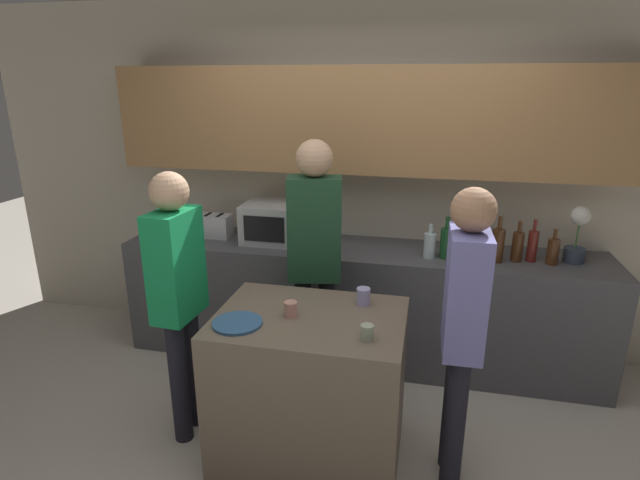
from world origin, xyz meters
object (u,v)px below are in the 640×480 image
(cup_1, at_px, (291,309))
(microwave, at_px, (278,223))
(plate_on_island, at_px, (237,323))
(cup_2, at_px, (367,332))
(bottle_6, at_px, (532,245))
(bottle_2, at_px, (462,246))
(bottle_1, at_px, (446,242))
(bottle_3, at_px, (480,244))
(person_left, at_px, (315,249))
(toaster, at_px, (215,226))
(potted_plant, at_px, (578,234))
(person_right, at_px, (178,287))
(cup_0, at_px, (363,296))
(bottle_4, at_px, (498,245))
(bottle_0, at_px, (430,245))
(person_center, at_px, (463,318))
(bottle_5, at_px, (517,246))

(cup_1, bearing_deg, microwave, 110.04)
(plate_on_island, xyz_separation_m, cup_2, (0.68, -0.01, 0.03))
(bottle_6, distance_m, plate_on_island, 2.11)
(bottle_2, height_order, cup_2, bottle_2)
(bottle_1, bearing_deg, bottle_3, 22.30)
(cup_2, height_order, person_left, person_left)
(toaster, relative_size, potted_plant, 0.66)
(plate_on_island, relative_size, person_right, 0.16)
(bottle_3, height_order, cup_0, bottle_3)
(bottle_6, xyz_separation_m, cup_1, (-1.40, -1.17, -0.08))
(plate_on_island, bearing_deg, bottle_4, 41.83)
(bottle_1, height_order, cup_2, bottle_1)
(bottle_0, height_order, bottle_4, bottle_4)
(bottle_3, relative_size, cup_0, 2.44)
(toaster, xyz_separation_m, plate_on_island, (0.73, -1.37, -0.09))
(cup_1, xyz_separation_m, cup_2, (0.43, -0.16, -0.00))
(potted_plant, bearing_deg, cup_1, -144.08)
(bottle_1, relative_size, bottle_2, 1.20)
(cup_0, distance_m, person_right, 1.06)
(toaster, relative_size, cup_0, 2.69)
(bottle_2, xyz_separation_m, person_center, (-0.04, -1.08, -0.03))
(toaster, bearing_deg, person_center, -32.45)
(person_left, height_order, person_center, person_left)
(microwave, bearing_deg, cup_0, -50.88)
(person_center, bearing_deg, bottle_4, -15.40)
(toaster, xyz_separation_m, bottle_4, (2.14, -0.11, 0.03))
(person_right, bearing_deg, cup_0, 102.33)
(bottle_0, bearing_deg, microwave, 173.79)
(plate_on_island, height_order, cup_2, cup_2)
(cup_2, bearing_deg, person_left, 119.09)
(cup_1, relative_size, person_center, 0.05)
(cup_0, bearing_deg, bottle_2, 57.01)
(bottle_5, bearing_deg, bottle_1, -175.47)
(person_left, bearing_deg, bottle_2, -164.83)
(plate_on_island, bearing_deg, person_center, 9.37)
(bottle_4, distance_m, bottle_5, 0.14)
(microwave, height_order, cup_2, microwave)
(person_left, bearing_deg, bottle_4, -169.68)
(bottle_3, bearing_deg, plate_on_island, -133.75)
(microwave, height_order, bottle_2, microwave)
(bottle_3, bearing_deg, bottle_0, -161.65)
(bottle_6, bearing_deg, person_left, -159.85)
(bottle_6, distance_m, person_right, 2.36)
(bottle_0, bearing_deg, bottle_3, 18.35)
(bottle_0, distance_m, bottle_5, 0.59)
(bottle_4, xyz_separation_m, person_center, (-0.27, -1.07, -0.06))
(bottle_0, xyz_separation_m, person_right, (-1.40, -1.02, -0.02))
(bottle_2, relative_size, plate_on_island, 0.96)
(bottle_3, bearing_deg, person_center, -98.25)
(toaster, xyz_separation_m, bottle_0, (1.68, -0.13, 0.00))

